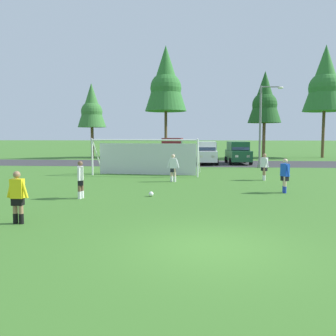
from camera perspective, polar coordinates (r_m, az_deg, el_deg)
name	(u,v)px	position (r m, az deg, el deg)	size (l,w,h in m)	color
ground_plane	(201,177)	(23.63, 5.31, -1.44)	(400.00, 400.00, 0.00)	#3D7028
parking_lot_strip	(199,163)	(35.33, 5.01, 0.75)	(52.00, 8.40, 0.01)	#333335
soccer_ball	(151,194)	(15.98, -2.74, -4.19)	(0.22, 0.22, 0.22)	white
soccer_goal	(146,156)	(24.75, -3.53, 1.87)	(7.56, 2.62, 2.57)	white
referee	(18,197)	(11.87, -23.07, -4.39)	(0.73, 0.24, 1.64)	#936B4C
player_striker_near	(173,168)	(21.00, 0.84, 0.02)	(0.73, 0.27, 1.64)	beige
player_midfield_center	(81,180)	(15.80, -13.91, -1.84)	(0.33, 0.75, 1.64)	brown
player_defender_far	(264,167)	(22.49, 15.25, 0.17)	(0.46, 0.68, 1.64)	#936B4C
player_winger_left	(285,176)	(17.76, 18.30, -1.19)	(0.39, 0.72, 1.64)	beige
parked_car_slot_far_left	(140,154)	(35.79, -4.54, 2.21)	(2.10, 4.23, 1.72)	black
parked_car_slot_left	(173,150)	(34.69, 0.79, 2.91)	(2.26, 4.83, 2.52)	maroon
parked_car_slot_center_left	(207,153)	(34.38, 6.24, 2.48)	(2.18, 4.62, 2.16)	silver
parked_car_slot_center	(238,152)	(35.31, 11.22, 2.48)	(2.35, 4.71, 2.16)	#194C2D
tree_left_edge	(92,107)	(44.29, -12.20, 9.62)	(3.40, 3.40, 9.08)	brown
tree_mid_left	(166,81)	(46.30, -0.36, 13.90)	(5.31, 5.31, 14.15)	brown
tree_center_back	(265,99)	(43.60, 15.33, 10.69)	(3.85, 3.85, 10.25)	brown
tree_mid_right	(325,80)	(48.97, 24.00, 12.78)	(5.22, 5.22, 13.91)	brown
street_lamp	(262,126)	(31.28, 14.98, 6.63)	(2.00, 0.32, 6.93)	slate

